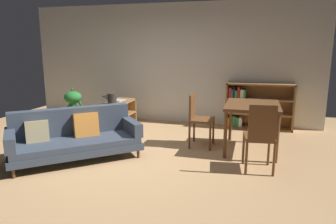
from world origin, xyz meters
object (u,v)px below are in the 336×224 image
object	(u,v)px
open_laptop	(115,99)
dining_chair_far	(260,134)
potted_floor_plant	(73,104)
dining_table	(252,109)
dining_chair_near	(198,116)
fabric_couch	(74,136)
bookshelf	(254,106)
media_console	(116,116)
desk_speaker	(112,99)

from	to	relation	value
open_laptop	dining_chair_far	size ratio (longest dim) A/B	0.47
potted_floor_plant	dining_table	bearing A→B (deg)	-8.84
dining_chair_far	dining_chair_near	bearing A→B (deg)	137.81
dining_table	dining_chair_far	bearing A→B (deg)	-82.43
fabric_couch	bookshelf	world-z (taller)	bookshelf
dining_table	dining_chair_near	xyz separation A→B (m)	(-0.91, -0.00, -0.17)
open_laptop	potted_floor_plant	world-z (taller)	potted_floor_plant
dining_table	media_console	bearing A→B (deg)	167.47
desk_speaker	open_laptop	bearing A→B (deg)	107.49
fabric_couch	desk_speaker	distance (m)	1.61
fabric_couch	media_console	distance (m)	1.76
desk_speaker	dining_chair_near	size ratio (longest dim) A/B	0.23
open_laptop	media_console	bearing A→B (deg)	-60.08
dining_table	dining_chair_far	world-z (taller)	dining_chair_far
dining_chair_far	desk_speaker	bearing A→B (deg)	154.66
open_laptop	dining_table	distance (m)	3.00
dining_chair_near	dining_chair_far	size ratio (longest dim) A/B	0.94
open_laptop	dining_table	xyz separation A→B (m)	(2.89, -0.81, 0.09)
potted_floor_plant	dining_chair_far	distance (m)	4.19
dining_chair_near	bookshelf	size ratio (longest dim) A/B	0.66
desk_speaker	bookshelf	world-z (taller)	bookshelf
bookshelf	fabric_couch	bearing A→B (deg)	-134.89
dining_table	dining_chair_near	world-z (taller)	dining_chair_near
fabric_couch	dining_chair_far	world-z (taller)	dining_chair_far
dining_table	bookshelf	world-z (taller)	bookshelf
dining_table	dining_chair_near	distance (m)	0.93
desk_speaker	dining_chair_far	distance (m)	3.20
open_laptop	dining_chair_near	world-z (taller)	dining_chair_near
fabric_couch	dining_table	size ratio (longest dim) A/B	1.79
dining_chair_far	open_laptop	bearing A→B (deg)	149.81
fabric_couch	bookshelf	distance (m)	3.81
media_console	bookshelf	world-z (taller)	bookshelf
dining_chair_near	fabric_couch	bearing A→B (deg)	-147.00
media_console	dining_chair_near	world-z (taller)	dining_chair_near
desk_speaker	dining_chair_far	bearing A→B (deg)	-25.34
media_console	potted_floor_plant	world-z (taller)	potted_floor_plant
media_console	potted_floor_plant	bearing A→B (deg)	-178.31
open_laptop	bookshelf	bearing A→B (deg)	14.33
fabric_couch	dining_chair_near	size ratio (longest dim) A/B	2.14
desk_speaker	potted_floor_plant	size ratio (longest dim) A/B	0.25
potted_floor_plant	dining_table	xyz separation A→B (m)	(3.78, -0.59, 0.20)
media_console	dining_chair_near	xyz separation A→B (m)	(1.86, -0.62, 0.24)
dining_table	bookshelf	size ratio (longest dim) A/B	0.79
bookshelf	potted_floor_plant	bearing A→B (deg)	-165.69
potted_floor_plant	media_console	bearing A→B (deg)	1.69
desk_speaker	potted_floor_plant	bearing A→B (deg)	171.16
open_laptop	bookshelf	distance (m)	3.00
desk_speaker	dining_chair_far	world-z (taller)	dining_chair_far
open_laptop	dining_chair_far	xyz separation A→B (m)	(3.01, -1.75, -0.07)
dining_chair_far	bookshelf	size ratio (longest dim) A/B	0.70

